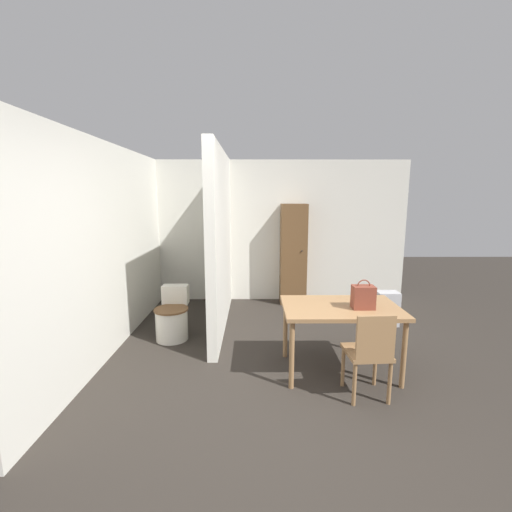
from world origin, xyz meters
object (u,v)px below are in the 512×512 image
dining_table (341,313)px  handbag (363,297)px  space_heater (387,308)px  toilet (172,318)px  wooden_chair (369,352)px  wooden_cabinet (293,254)px

dining_table → handbag: size_ratio=3.98×
dining_table → space_heater: size_ratio=2.44×
handbag → space_heater: (0.84, 1.43, -0.61)m
toilet → handbag: bearing=-23.9°
toilet → handbag: (2.21, -0.98, 0.58)m
toilet → space_heater: 3.08m
dining_table → wooden_chair: 0.57m
dining_table → wooden_cabinet: bearing=95.3°
toilet → wooden_cabinet: bearing=41.0°
wooden_chair → wooden_cabinet: 3.01m
toilet → wooden_chair: bearing=-33.4°
toilet → space_heater: size_ratio=1.33×
toilet → dining_table: bearing=-24.1°
toilet → handbag: 2.48m
handbag → space_heater: 1.77m
dining_table → space_heater: dining_table is taller
wooden_chair → toilet: (-2.14, 1.42, -0.20)m
dining_table → wooden_chair: (0.14, -0.52, -0.19)m
dining_table → toilet: size_ratio=1.83×
wooden_cabinet → wooden_chair: bearing=-82.9°
wooden_chair → handbag: size_ratio=2.79×
toilet → space_heater: (3.04, 0.46, -0.02)m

